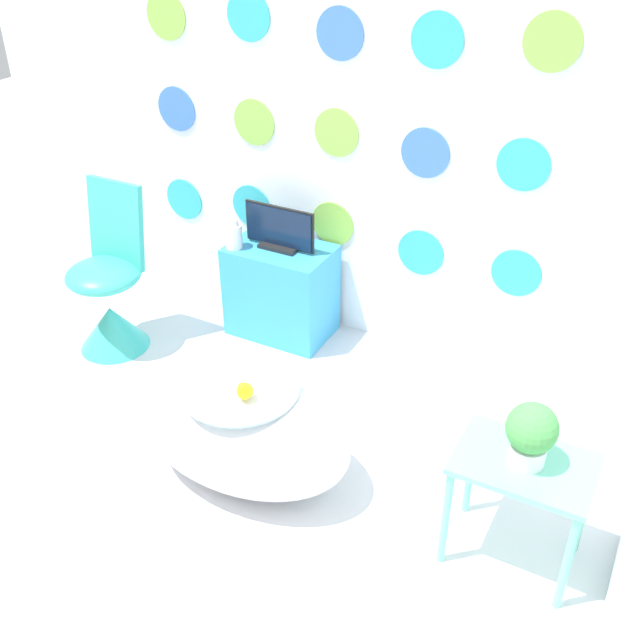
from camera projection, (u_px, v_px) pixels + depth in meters
name	position (u px, v px, depth m)	size (l,w,h in m)	color
ground_plane	(99.00, 565.00, 2.92)	(12.00, 12.00, 0.00)	silver
wall_back_dotted	(336.00, 102.00, 3.74)	(4.56, 0.05, 2.60)	white
bathtub	(243.00, 429.00, 3.24)	(1.00, 0.61, 0.49)	white
rubber_duck	(244.00, 390.00, 3.01)	(0.07, 0.08, 0.08)	yellow
chair	(110.00, 300.00, 4.07)	(0.40, 0.40, 0.92)	#38B2A3
tv_cabinet	(281.00, 290.00, 4.20)	(0.56, 0.37, 0.53)	#389ED6
tv	(279.00, 230.00, 4.01)	(0.41, 0.12, 0.24)	black
vase	(234.00, 235.00, 4.03)	(0.09, 0.09, 0.17)	white
side_table	(522.00, 480.00, 2.75)	(0.50, 0.35, 0.49)	#72D8B7
potted_plant_left	(531.00, 433.00, 2.63)	(0.19, 0.19, 0.25)	white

